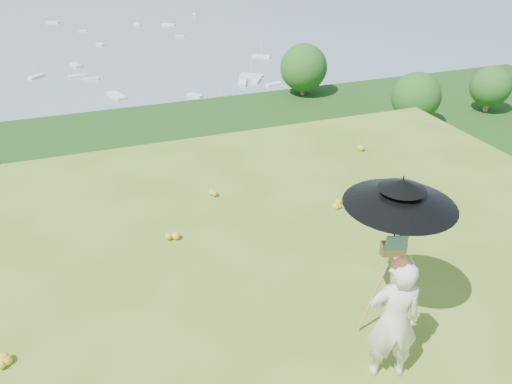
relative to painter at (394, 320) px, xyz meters
name	(u,v)px	position (x,y,z in m)	size (l,w,h in m)	color
ground	(280,361)	(-1.08, 0.56, -0.79)	(14.00, 14.00, 0.00)	#517722
forest_slope	(135,310)	(-1.08, 35.56, -29.79)	(140.00, 56.00, 22.00)	#0F3911
shoreline_tier	(105,189)	(-1.08, 75.56, -36.79)	(170.00, 28.00, 8.00)	#72675B
bay_water	(68,17)	(-1.08, 240.56, -34.79)	(700.00, 700.00, 0.00)	slate
slope_trees	(115,183)	(-1.08, 35.56, -15.79)	(110.00, 50.00, 6.00)	#1D4514
harbor_town	(99,155)	(-1.08, 75.56, -30.29)	(110.00, 22.00, 5.00)	silver
moored_boats	(34,62)	(-13.58, 161.56, -34.44)	(140.00, 140.00, 0.70)	silver
wildflowers	(272,343)	(-1.08, 0.81, -0.73)	(10.00, 10.50, 0.12)	gold
painter	(394,320)	(0.00, 0.00, 0.00)	(0.58, 0.38, 1.58)	beige
field_easel	(387,286)	(0.28, 0.54, -0.04)	(0.57, 0.57, 1.51)	#9D7942
sun_umbrella	(398,215)	(0.29, 0.57, 0.93)	(1.23, 1.23, 0.97)	black
painter_cap	(404,264)	(0.00, 0.00, 0.75)	(0.21, 0.26, 0.10)	pink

